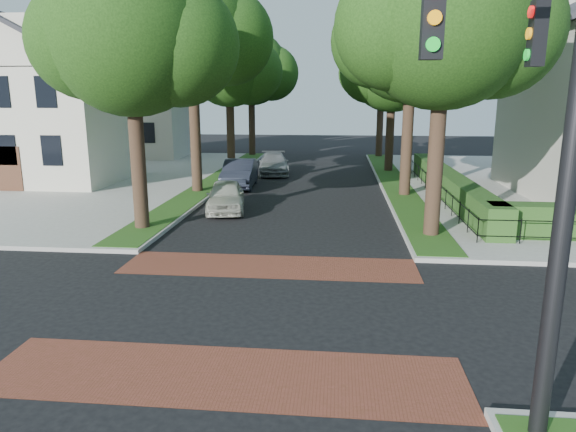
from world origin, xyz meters
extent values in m
plane|color=black|center=(0.00, 0.00, 0.00)|extent=(120.00, 120.00, 0.00)
cube|color=gray|center=(-19.50, 19.00, 0.07)|extent=(30.00, 30.00, 0.15)
cube|color=brown|center=(0.00, 3.20, 0.01)|extent=(9.00, 2.20, 0.01)
cube|color=brown|center=(0.00, -3.20, 0.01)|extent=(9.00, 2.20, 0.01)
cube|color=#224915|center=(5.40, 19.10, 0.16)|extent=(1.60, 29.80, 0.02)
cube|color=#224915|center=(-5.40, 19.10, 0.16)|extent=(1.60, 29.80, 0.02)
cylinder|color=black|center=(5.50, 7.00, 3.83)|extent=(0.56, 0.56, 7.35)
sphere|color=black|center=(5.50, 7.00, 7.71)|extent=(6.20, 6.20, 6.20)
sphere|color=black|center=(7.21, 7.30, 7.31)|extent=(4.65, 4.65, 4.65)
sphere|color=black|center=(3.95, 6.80, 7.41)|extent=(4.34, 4.34, 4.34)
sphere|color=black|center=(5.60, 8.55, 8.21)|extent=(4.03, 4.03, 4.03)
cylinder|color=black|center=(5.50, 15.00, 4.00)|extent=(0.56, 0.56, 7.70)
sphere|color=black|center=(5.50, 15.00, 8.07)|extent=(6.60, 6.60, 6.60)
sphere|color=black|center=(7.31, 15.30, 7.67)|extent=(4.95, 4.95, 4.95)
sphere|color=black|center=(3.85, 14.80, 7.77)|extent=(4.62, 4.62, 4.62)
sphere|color=black|center=(5.60, 16.65, 8.57)|extent=(4.29, 4.29, 4.29)
cylinder|color=black|center=(5.50, 24.00, 3.47)|extent=(0.56, 0.56, 6.65)
sphere|color=black|center=(5.50, 24.00, 6.99)|extent=(5.80, 5.80, 5.80)
sphere|color=black|center=(7.09, 24.30, 6.59)|extent=(4.35, 4.35, 4.35)
sphere|color=black|center=(4.05, 23.80, 6.69)|extent=(4.06, 4.06, 4.06)
sphere|color=black|center=(5.60, 25.45, 7.49)|extent=(3.77, 3.77, 3.77)
cylinder|color=black|center=(5.50, 33.00, 3.65)|extent=(0.56, 0.56, 7.00)
sphere|color=black|center=(5.50, 33.00, 7.35)|extent=(6.00, 6.00, 6.00)
sphere|color=black|center=(7.15, 33.30, 6.95)|extent=(4.50, 4.50, 4.50)
sphere|color=black|center=(4.00, 32.80, 7.05)|extent=(4.20, 4.20, 4.20)
sphere|color=black|center=(5.60, 34.50, 7.85)|extent=(3.90, 3.90, 3.90)
cylinder|color=black|center=(-5.50, 7.00, 3.65)|extent=(0.56, 0.56, 7.00)
sphere|color=black|center=(-5.50, 7.00, 7.35)|extent=(6.00, 6.00, 6.00)
sphere|color=black|center=(-3.85, 7.30, 6.95)|extent=(4.50, 4.50, 4.50)
sphere|color=black|center=(-7.00, 6.80, 7.05)|extent=(4.20, 4.20, 4.20)
sphere|color=black|center=(-5.40, 8.50, 7.85)|extent=(3.90, 3.90, 3.90)
cylinder|color=black|center=(-5.50, 15.00, 4.17)|extent=(0.56, 0.56, 8.05)
sphere|color=black|center=(-5.50, 15.00, 8.43)|extent=(6.40, 6.40, 6.40)
sphere|color=black|center=(-3.74, 15.30, 8.03)|extent=(4.80, 4.80, 4.80)
sphere|color=black|center=(-7.10, 14.80, 8.13)|extent=(4.48, 4.48, 4.48)
sphere|color=black|center=(-5.40, 16.60, 8.93)|extent=(4.16, 4.16, 4.16)
cylinder|color=black|center=(-5.50, 24.00, 3.58)|extent=(0.56, 0.56, 6.86)
sphere|color=black|center=(-5.50, 24.00, 7.21)|extent=(5.60, 5.60, 5.60)
sphere|color=black|center=(-3.96, 24.30, 6.81)|extent=(4.20, 4.20, 4.20)
sphere|color=black|center=(-6.90, 23.80, 6.91)|extent=(3.92, 3.92, 3.92)
sphere|color=black|center=(-5.40, 25.40, 7.71)|extent=(3.64, 3.64, 3.64)
cylinder|color=black|center=(-5.50, 33.00, 3.72)|extent=(0.56, 0.56, 7.14)
sphere|color=black|center=(-5.50, 33.00, 7.49)|extent=(6.20, 6.20, 6.20)
sphere|color=black|center=(-3.79, 33.30, 7.09)|extent=(4.65, 4.65, 4.65)
sphere|color=black|center=(-7.05, 32.80, 7.19)|extent=(4.34, 4.34, 4.34)
sphere|color=black|center=(-5.40, 34.55, 7.99)|extent=(4.03, 4.03, 4.03)
cube|color=#204718|center=(7.70, 15.00, 0.75)|extent=(1.00, 18.00, 1.20)
cube|color=beige|center=(-15.50, 18.00, 3.40)|extent=(9.00, 8.00, 6.50)
cube|color=brown|center=(-12.80, 16.40, 8.47)|extent=(0.80, 0.80, 3.64)
cube|color=#B3B0A1|center=(-15.50, 32.00, 3.40)|extent=(9.00, 8.00, 6.50)
cube|color=brown|center=(-12.80, 30.40, 8.47)|extent=(0.80, 0.80, 3.64)
cylinder|color=black|center=(5.10, -4.60, 4.15)|extent=(0.26, 0.26, 8.00)
cube|color=black|center=(3.20, -4.60, 6.05)|extent=(0.28, 0.22, 1.00)
cylinder|color=orange|center=(3.20, -4.73, 6.05)|extent=(0.18, 0.05, 0.18)
cylinder|color=#0CB226|center=(3.20, -4.73, 5.73)|extent=(0.18, 0.05, 0.18)
cube|color=black|center=(5.10, -2.90, 6.05)|extent=(0.22, 0.28, 1.00)
cylinder|color=red|center=(4.97, -2.90, 6.37)|extent=(0.05, 0.18, 0.18)
cylinder|color=orange|center=(4.97, -2.90, 6.05)|extent=(0.05, 0.18, 0.18)
cylinder|color=#0CB226|center=(4.97, -2.90, 5.73)|extent=(0.05, 0.18, 0.18)
imported|color=#BABAA7|center=(-3.02, 10.82, 0.70)|extent=(2.33, 4.33, 1.40)
imported|color=#1F242F|center=(-3.60, 17.15, 0.80)|extent=(1.99, 4.95, 1.60)
imported|color=gray|center=(-2.30, 22.62, 0.70)|extent=(2.61, 5.05, 1.40)
camera|label=1|loc=(2.03, -11.71, 5.07)|focal=32.00mm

